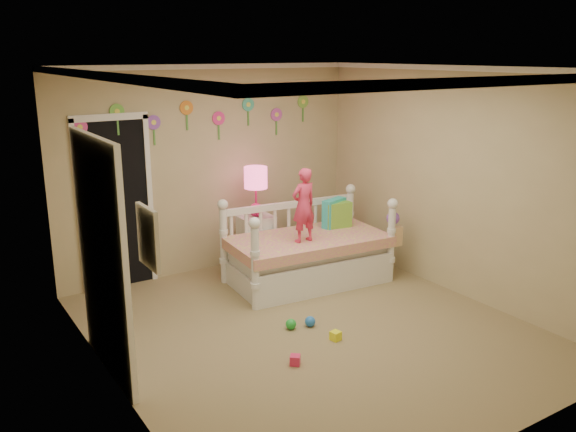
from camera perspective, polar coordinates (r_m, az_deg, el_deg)
floor at (r=6.28m, az=2.24°, el=-10.65°), size 4.00×4.50×0.01m
ceiling at (r=5.65m, az=2.52°, el=13.82°), size 4.00×4.50×0.01m
back_wall at (r=7.73m, az=-7.28°, el=4.38°), size 4.00×0.01×2.60m
left_wall at (r=4.99m, az=-16.78°, el=-2.17°), size 0.01×4.50×2.60m
right_wall at (r=7.14m, az=15.64°, el=3.04°), size 0.01×4.50×2.60m
crown_molding at (r=5.65m, az=2.51°, el=13.51°), size 4.00×4.50×0.06m
daybed at (r=7.33m, az=1.86°, el=-2.37°), size 2.01×1.20×1.05m
pillow_turquoise at (r=7.70m, az=4.37°, el=0.30°), size 0.38×0.23×0.36m
pillow_lime at (r=7.66m, az=4.75°, el=0.09°), size 0.36×0.18×0.32m
child at (r=7.00m, az=1.48°, el=1.02°), size 0.33×0.23×0.88m
nightstand at (r=7.81m, az=-2.98°, el=-2.56°), size 0.44×0.34×0.71m
table_lamp at (r=7.61m, az=-3.06°, el=3.06°), size 0.29×0.29×0.64m
closet_doorway at (r=7.34m, az=-15.99°, el=1.20°), size 0.90×0.04×2.07m
flower_decals at (r=7.59m, az=-8.03°, el=9.04°), size 3.40×0.02×0.50m
mirror_closet at (r=5.35m, az=-17.08°, el=-3.84°), size 0.07×1.30×2.10m
wall_picture at (r=4.11m, az=-13.07°, el=-1.98°), size 0.05×0.34×0.42m
hanging_bag at (r=7.47m, az=9.94°, el=-1.34°), size 0.20×0.16×0.36m
toy_scatter at (r=5.79m, az=3.90°, el=-12.41°), size 1.27×1.52×0.11m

